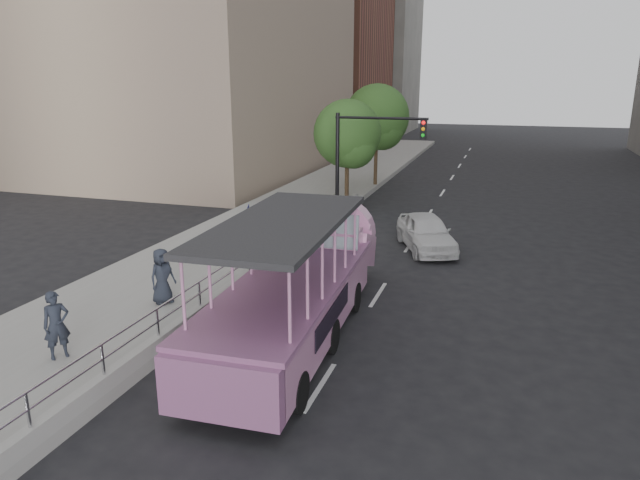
% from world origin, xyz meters
% --- Properties ---
extents(ground, '(160.00, 160.00, 0.00)m').
position_xyz_m(ground, '(0.00, 0.00, 0.00)').
color(ground, black).
extents(sidewalk, '(5.50, 80.00, 0.30)m').
position_xyz_m(sidewalk, '(-5.75, 10.00, 0.15)').
color(sidewalk, '#989893').
rests_on(sidewalk, ground).
extents(kerb_wall, '(0.24, 30.00, 0.36)m').
position_xyz_m(kerb_wall, '(-3.12, 2.00, 0.48)').
color(kerb_wall, '#A2A29D').
rests_on(kerb_wall, sidewalk).
extents(guardrail, '(0.07, 22.00, 0.71)m').
position_xyz_m(guardrail, '(-3.12, 2.00, 1.14)').
color(guardrail, silver).
rests_on(guardrail, kerb_wall).
extents(duck_boat, '(2.99, 10.40, 3.42)m').
position_xyz_m(duck_boat, '(-0.44, 0.80, 1.27)').
color(duck_boat, black).
rests_on(duck_boat, ground).
extents(car, '(3.28, 4.60, 1.45)m').
position_xyz_m(car, '(1.71, 9.56, 0.73)').
color(car, silver).
rests_on(car, ground).
extents(pedestrian_near, '(0.67, 0.72, 1.65)m').
position_xyz_m(pedestrian_near, '(-5.10, -3.11, 1.12)').
color(pedestrian_near, '#212530').
rests_on(pedestrian_near, sidewalk).
extents(pedestrian_far, '(0.77, 0.94, 1.66)m').
position_xyz_m(pedestrian_far, '(-4.69, 0.63, 1.13)').
color(pedestrian_far, '#212530').
rests_on(pedestrian_far, sidewalk).
extents(parking_sign, '(0.24, 0.60, 2.83)m').
position_xyz_m(parking_sign, '(-3.00, 3.00, 1.77)').
color(parking_sign, black).
rests_on(parking_sign, ground).
extents(traffic_signal, '(4.20, 0.32, 5.20)m').
position_xyz_m(traffic_signal, '(-1.70, 12.50, 3.50)').
color(traffic_signal, black).
rests_on(traffic_signal, ground).
extents(street_tree_near, '(3.52, 3.52, 5.72)m').
position_xyz_m(street_tree_near, '(-3.30, 15.93, 3.82)').
color(street_tree_near, '#362818').
rests_on(street_tree_near, ground).
extents(street_tree_far, '(3.97, 3.97, 6.45)m').
position_xyz_m(street_tree_far, '(-3.10, 21.93, 4.31)').
color(street_tree_far, '#362818').
rests_on(street_tree_far, ground).
extents(midrise_brick, '(18.00, 16.00, 26.00)m').
position_xyz_m(midrise_brick, '(-18.00, 48.00, 13.00)').
color(midrise_brick, brown).
rests_on(midrise_brick, ground).
extents(midrise_stone_b, '(16.00, 14.00, 20.00)m').
position_xyz_m(midrise_stone_b, '(-16.00, 64.00, 10.00)').
color(midrise_stone_b, gray).
rests_on(midrise_stone_b, ground).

